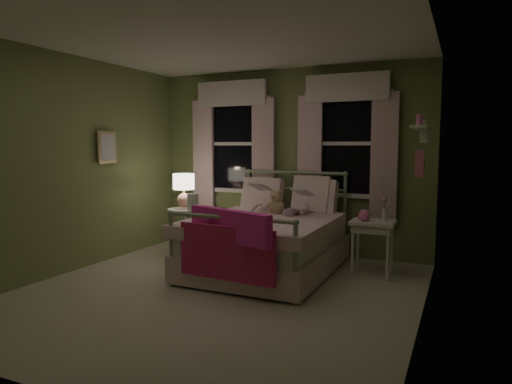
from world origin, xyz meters
The scene contains 18 objects.
room_shell centered at (0.00, 0.00, 1.30)m, with size 4.20×4.20×4.20m.
bed centered at (0.16, 1.00, 0.38)m, with size 1.58×2.04×1.18m.
pink_throw centered at (0.16, -0.02, 0.61)m, with size 1.10×0.47×0.71m.
child_left centered at (-0.12, 1.43, 0.98)m, with size 0.30×0.20×0.82m, color #F7D1DD.
child_right centered at (0.44, 1.43, 0.92)m, with size 0.34×0.27×0.71m, color #F7D1DD.
book_left centered at (-0.12, 1.18, 0.96)m, with size 0.20×0.27×0.03m, color beige.
book_right centered at (0.44, 1.18, 0.92)m, with size 0.20×0.27×0.02m, color beige.
teddy_bear centered at (0.16, 1.27, 0.79)m, with size 0.24×0.20×0.32m.
nightstand_left centered at (-1.22, 1.26, 0.42)m, with size 0.46×0.46×0.65m.
table_lamp centered at (-1.22, 1.26, 0.95)m, with size 0.29×0.29×0.47m.
book_nightstand centered at (-1.12, 1.18, 0.66)m, with size 0.16×0.22×0.02m, color beige.
nightstand_right centered at (1.35, 1.34, 0.55)m, with size 0.50×0.40×0.64m.
pink_toy centered at (1.25, 1.33, 0.71)m, with size 0.14×0.19×0.14m.
bud_vase centered at (1.47, 1.39, 0.79)m, with size 0.06×0.06×0.28m.
window_left centered at (-0.85, 2.03, 1.62)m, with size 1.34×0.13×1.96m.
window_right centered at (0.85, 2.03, 1.62)m, with size 1.34×0.13×1.96m.
wall_shelf centered at (1.90, 0.70, 1.52)m, with size 0.15×0.50×0.60m.
framed_picture centered at (-1.95, 0.60, 1.50)m, with size 0.03×0.32×0.42m.
Camera 1 is at (2.30, -4.01, 1.53)m, focal length 32.00 mm.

